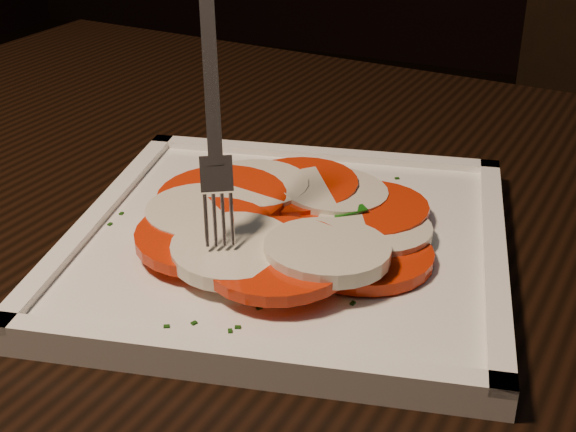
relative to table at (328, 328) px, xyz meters
name	(u,v)px	position (x,y,z in m)	size (l,w,h in m)	color
table	(328,328)	(0.00, 0.00, 0.00)	(1.26, 0.90, 0.75)	black
plate	(288,244)	(-0.01, -0.06, 0.11)	(0.30, 0.30, 0.01)	white
caprese_salad	(288,221)	(-0.01, -0.06, 0.12)	(0.23, 0.26, 0.03)	red
fork	(211,92)	(-0.05, -0.08, 0.22)	(0.03, 0.08, 0.17)	white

